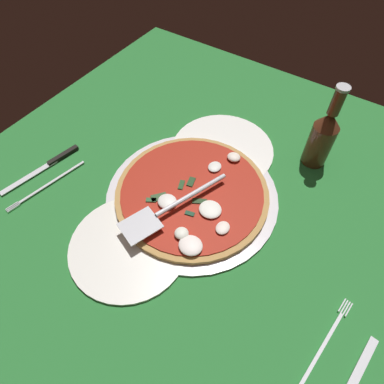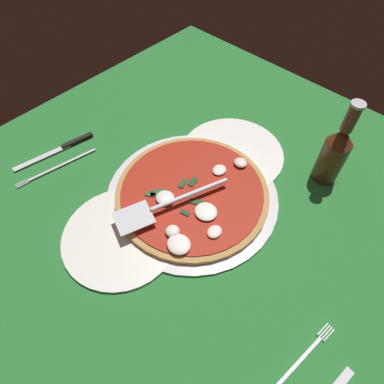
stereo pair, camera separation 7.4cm
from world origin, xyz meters
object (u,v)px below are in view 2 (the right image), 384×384
object	(u,v)px
dinner_plate_left	(121,236)
pizza_server	(166,204)
pizza	(192,194)
beer_bottle	(335,153)
place_setting_far	(60,158)
dinner_plate_right	(232,154)

from	to	relation	value
dinner_plate_left	pizza_server	size ratio (longest dim) A/B	0.96
pizza	pizza_server	distance (cm)	7.45
pizza_server	beer_bottle	world-z (taller)	beer_bottle
pizza_server	place_setting_far	size ratio (longest dim) A/B	1.10
dinner_plate_left	beer_bottle	xyz separation A→B (cm)	(43.72, -22.45, 7.88)
dinner_plate_right	dinner_plate_left	bearing A→B (deg)	176.65
pizza	pizza_server	world-z (taller)	pizza_server
dinner_plate_right	beer_bottle	bearing A→B (deg)	-65.40
dinner_plate_right	pizza_server	world-z (taller)	pizza_server
pizza_server	place_setting_far	xyz separation A→B (cm)	(-6.74, 31.53, -3.75)
dinner_plate_left	beer_bottle	bearing A→B (deg)	-27.18
dinner_plate_right	beer_bottle	size ratio (longest dim) A/B	1.18
dinner_plate_right	place_setting_far	bearing A→B (deg)	135.01
pizza_server	beer_bottle	distance (cm)	38.70
pizza_server	beer_bottle	size ratio (longest dim) A/B	1.17
pizza	pizza_server	xyz separation A→B (cm)	(-7.01, 0.91, 2.38)
dinner_plate_left	pizza	distance (cm)	18.01
dinner_plate_left	pizza_server	world-z (taller)	pizza_server
dinner_plate_right	pizza_server	size ratio (longest dim) A/B	1.01
dinner_plate_left	place_setting_far	world-z (taller)	place_setting_far
pizza	pizza_server	bearing A→B (deg)	172.59
dinner_plate_left	place_setting_far	distance (cm)	28.79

